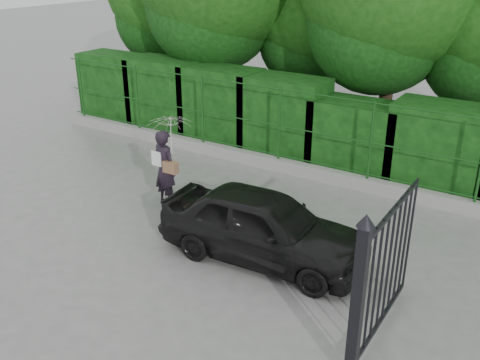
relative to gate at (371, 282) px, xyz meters
The scene contains 7 objects.
ground 4.81m from the gate, behind, with size 80.00×80.00×0.00m, color gray.
kerb 7.04m from the gate, 131.36° to the left, with size 14.00×0.25×0.30m, color #9E9E99.
fence 6.82m from the gate, 129.97° to the left, with size 14.13×0.06×1.80m.
hedge 7.88m from the gate, 127.81° to the left, with size 14.20×1.20×2.16m.
gate is the anchor object (origin of this frame).
woman 5.64m from the gate, 156.59° to the left, with size 0.96×0.95×1.99m.
car 2.88m from the gate, 149.18° to the left, with size 1.51×3.75×1.28m, color black.
Camera 1 is at (6.27, -6.44, 5.07)m, focal length 40.00 mm.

